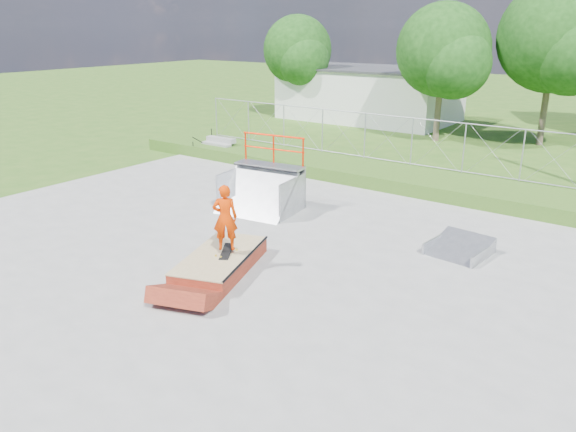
% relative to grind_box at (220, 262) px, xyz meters
% --- Properties ---
extents(ground, '(120.00, 120.00, 0.00)m').
position_rel_grind_box_xyz_m(ground, '(0.01, 0.13, -0.21)').
color(ground, '#2F5819').
rests_on(ground, ground).
extents(concrete_pad, '(20.00, 16.00, 0.04)m').
position_rel_grind_box_xyz_m(concrete_pad, '(0.01, 0.13, -0.19)').
color(concrete_pad, gray).
rests_on(concrete_pad, ground).
extents(grass_berm, '(24.00, 3.00, 0.50)m').
position_rel_grind_box_xyz_m(grass_berm, '(0.01, 9.63, 0.04)').
color(grass_berm, '#2F5819').
rests_on(grass_berm, ground).
extents(grind_box, '(2.21, 3.13, 0.42)m').
position_rel_grind_box_xyz_m(grind_box, '(0.00, 0.00, 0.00)').
color(grind_box, maroon).
rests_on(grind_box, concrete_pad).
extents(quarter_pipe, '(2.52, 2.21, 2.28)m').
position_rel_grind_box_xyz_m(quarter_pipe, '(-2.04, 4.01, 0.93)').
color(quarter_pipe, gray).
rests_on(quarter_pipe, concrete_pad).
extents(flat_bank_ramp, '(1.50, 1.58, 0.41)m').
position_rel_grind_box_xyz_m(flat_bank_ramp, '(4.26, 4.28, -0.00)').
color(flat_bank_ramp, gray).
rests_on(flat_bank_ramp, concrete_pad).
extents(skateboard, '(0.60, 0.80, 0.13)m').
position_rel_grind_box_xyz_m(skateboard, '(0.10, 0.12, 0.25)').
color(skateboard, black).
rests_on(skateboard, grind_box).
extents(skater, '(0.69, 0.66, 1.58)m').
position_rel_grind_box_xyz_m(skater, '(0.10, 0.12, 1.04)').
color(skater, red).
rests_on(skater, grind_box).
extents(concrete_stairs, '(1.50, 1.60, 0.80)m').
position_rel_grind_box_xyz_m(concrete_stairs, '(-8.49, 8.83, 0.19)').
color(concrete_stairs, gray).
rests_on(concrete_stairs, ground).
extents(chain_link_fence, '(20.00, 0.06, 1.80)m').
position_rel_grind_box_xyz_m(chain_link_fence, '(0.01, 10.63, 1.19)').
color(chain_link_fence, '#9D9FA6').
rests_on(chain_link_fence, grass_berm).
extents(utility_building_flat, '(10.00, 6.00, 3.00)m').
position_rel_grind_box_xyz_m(utility_building_flat, '(-7.99, 22.13, 1.29)').
color(utility_building_flat, white).
rests_on(utility_building_flat, ground).
extents(tree_left_near, '(4.76, 4.48, 6.65)m').
position_rel_grind_box_xyz_m(tree_left_near, '(-1.74, 17.96, 4.03)').
color(tree_left_near, brown).
rests_on(tree_left_near, ground).
extents(tree_center, '(5.44, 5.12, 7.60)m').
position_rel_grind_box_xyz_m(tree_center, '(2.79, 19.94, 4.63)').
color(tree_center, brown).
rests_on(tree_center, ground).
extents(tree_left_far, '(4.42, 4.16, 6.18)m').
position_rel_grind_box_xyz_m(tree_left_far, '(-11.76, 19.98, 3.72)').
color(tree_left_far, brown).
rests_on(tree_left_far, ground).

